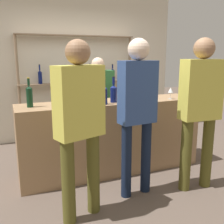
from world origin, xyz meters
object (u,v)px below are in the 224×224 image
(server_behind_counter, at_px, (98,99))
(counter_bottle_0, at_px, (74,94))
(counter_bottle_4, at_px, (114,93))
(wine_glass, at_px, (171,91))
(counter_bottle_1, at_px, (29,96))
(counter_bottle_2, at_px, (66,94))
(ice_bucket, at_px, (91,95))
(customer_center, at_px, (137,105))
(counter_bottle_3, at_px, (104,94))
(customer_left, at_px, (80,118))
(customer_right, at_px, (200,103))

(server_behind_counter, bearing_deg, counter_bottle_0, -37.58)
(counter_bottle_4, bearing_deg, wine_glass, -4.20)
(counter_bottle_1, bearing_deg, counter_bottle_2, -8.34)
(wine_glass, bearing_deg, ice_bucket, 177.15)
(wine_glass, distance_m, customer_center, 1.00)
(counter_bottle_2, bearing_deg, customer_center, -44.54)
(wine_glass, relative_size, ice_bucket, 0.71)
(counter_bottle_3, bearing_deg, wine_glass, 1.89)
(counter_bottle_2, bearing_deg, counter_bottle_3, -14.13)
(counter_bottle_2, xyz_separation_m, counter_bottle_3, (0.47, -0.12, -0.01))
(counter_bottle_0, height_order, wine_glass, counter_bottle_0)
(counter_bottle_0, relative_size, counter_bottle_2, 0.97)
(counter_bottle_4, xyz_separation_m, customer_left, (-0.70, -0.82, -0.10))
(counter_bottle_2, xyz_separation_m, ice_bucket, (0.31, -0.03, -0.03))
(customer_center, bearing_deg, ice_bucket, 23.88)
(counter_bottle_0, bearing_deg, server_behind_counter, 52.59)
(counter_bottle_1, relative_size, ice_bucket, 1.57)
(wine_glass, xyz_separation_m, customer_center, (-0.83, -0.56, -0.05))
(counter_bottle_3, height_order, server_behind_counter, server_behind_counter)
(counter_bottle_2, bearing_deg, wine_glass, -3.23)
(counter_bottle_2, distance_m, counter_bottle_4, 0.63)
(counter_bottle_1, xyz_separation_m, wine_glass, (1.91, -0.15, -0.02))
(counter_bottle_1, height_order, counter_bottle_4, counter_bottle_1)
(counter_bottle_0, xyz_separation_m, customer_left, (-0.19, -0.91, -0.10))
(wine_glass, bearing_deg, counter_bottle_0, 173.45)
(counter_bottle_4, height_order, customer_center, customer_center)
(customer_left, distance_m, customer_right, 1.47)
(wine_glass, xyz_separation_m, ice_bucket, (-1.17, 0.06, -0.01))
(server_behind_counter, bearing_deg, customer_left, -25.15)
(counter_bottle_1, height_order, ice_bucket, counter_bottle_1)
(counter_bottle_4, distance_m, server_behind_counter, 0.91)
(counter_bottle_3, xyz_separation_m, wine_glass, (1.02, 0.03, -0.01))
(counter_bottle_1, relative_size, counter_bottle_3, 1.07)
(customer_right, bearing_deg, counter_bottle_1, 69.38)
(counter_bottle_3, relative_size, customer_left, 0.19)
(customer_left, relative_size, customer_center, 0.98)
(wine_glass, distance_m, ice_bucket, 1.18)
(counter_bottle_2, relative_size, customer_center, 0.20)
(counter_bottle_3, bearing_deg, customer_left, -126.12)
(counter_bottle_1, distance_m, ice_bucket, 0.74)
(customer_right, bearing_deg, customer_center, 83.09)
(counter_bottle_0, bearing_deg, counter_bottle_2, -150.90)
(counter_bottle_4, xyz_separation_m, customer_center, (0.02, -0.63, -0.06))
(counter_bottle_3, bearing_deg, ice_bucket, 148.96)
(counter_bottle_3, bearing_deg, counter_bottle_2, 165.87)
(counter_bottle_3, xyz_separation_m, customer_right, (0.94, -0.68, -0.07))
(customer_center, bearing_deg, server_behind_counter, -7.80)
(customer_center, height_order, customer_right, customer_right)
(counter_bottle_1, relative_size, counter_bottle_4, 1.04)
(counter_bottle_0, bearing_deg, customer_right, -34.36)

